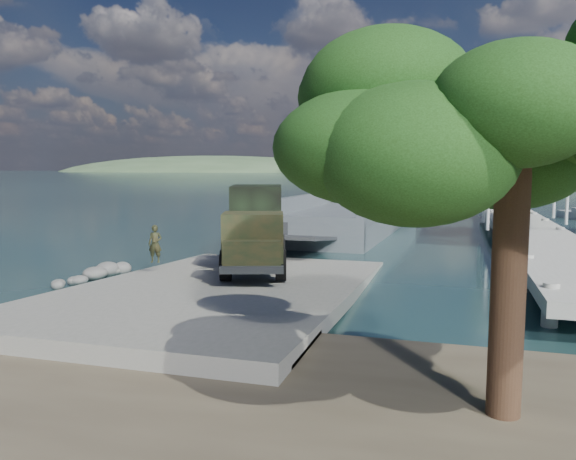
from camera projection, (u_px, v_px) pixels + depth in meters
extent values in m
plane|color=#1A3A3F|center=(235.00, 291.00, 22.73)|extent=(1400.00, 1400.00, 0.00)
cube|color=slate|center=(225.00, 290.00, 21.75)|extent=(10.00, 18.00, 0.50)
cube|color=#A6A69C|center=(527.00, 229.00, 36.10)|extent=(4.00, 44.00, 0.50)
cube|color=#4D565B|center=(348.00, 223.00, 46.40)|extent=(9.31, 27.45, 2.26)
cube|color=#4D565B|center=(304.00, 202.00, 47.44)|extent=(1.72, 27.12, 1.18)
cube|color=#4D565B|center=(395.00, 204.00, 44.99)|extent=(1.72, 27.12, 1.18)
cube|color=#4D565B|center=(298.00, 236.00, 33.69)|extent=(8.14, 0.71, 2.35)
cube|color=#4D565B|center=(369.00, 189.00, 54.62)|extent=(5.58, 3.85, 2.71)
cube|color=#2B2E31|center=(369.00, 173.00, 54.45)|extent=(4.64, 3.09, 0.36)
cylinder|color=gray|center=(359.00, 152.00, 54.57)|extent=(0.14, 0.14, 4.52)
cylinder|color=gray|center=(381.00, 156.00, 53.92)|extent=(0.14, 0.14, 3.62)
cylinder|color=black|center=(226.00, 265.00, 22.18)|extent=(0.78, 1.30, 1.23)
cylinder|color=black|center=(281.00, 265.00, 22.23)|extent=(0.78, 1.30, 1.23)
cylinder|color=black|center=(232.00, 253.00, 25.38)|extent=(0.78, 1.30, 1.23)
cylinder|color=black|center=(280.00, 253.00, 25.42)|extent=(0.78, 1.30, 1.23)
cylinder|color=black|center=(235.00, 247.00, 27.26)|extent=(0.78, 1.30, 1.23)
cylinder|color=black|center=(280.00, 247.00, 27.30)|extent=(0.78, 1.30, 1.23)
cube|color=black|center=(256.00, 252.00, 24.82)|extent=(4.16, 7.48, 0.24)
cube|color=black|center=(253.00, 237.00, 22.17)|extent=(2.83, 2.52, 1.89)
cube|color=black|center=(252.00, 253.00, 21.10)|extent=(2.33, 1.47, 0.95)
cube|color=black|center=(257.00, 241.00, 26.10)|extent=(3.57, 4.86, 0.33)
cube|color=black|center=(257.00, 211.00, 26.13)|extent=(3.25, 4.11, 2.36)
cube|color=#2B2E31|center=(252.00, 270.00, 20.69)|extent=(2.33, 0.94, 0.28)
imported|color=black|center=(155.00, 253.00, 24.19)|extent=(0.66, 0.51, 1.62)
cylinder|color=#372416|center=(509.00, 283.00, 10.16)|extent=(0.62, 0.62, 5.99)
ellipsoid|color=#17330E|center=(516.00, 121.00, 9.84)|extent=(5.78, 5.37, 2.48)
ellipsoid|color=#17330E|center=(350.00, 134.00, 13.79)|extent=(2.89, 2.89, 1.65)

